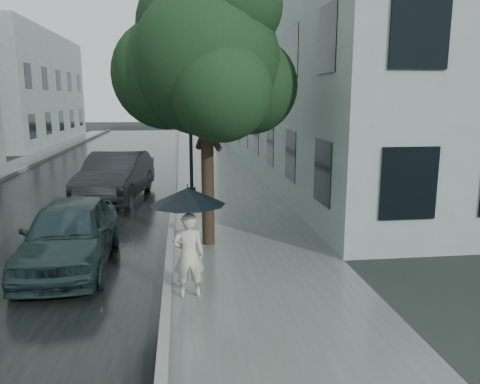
{
  "coord_description": "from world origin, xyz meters",
  "views": [
    {
      "loc": [
        -1.28,
        -7.36,
        3.31
      ],
      "look_at": [
        -0.04,
        2.5,
        1.3
      ],
      "focal_mm": 35.0,
      "sensor_mm": 36.0,
      "label": 1
    }
  ],
  "objects": [
    {
      "name": "street_tree",
      "position": [
        -0.71,
        3.12,
        4.11
      ],
      "size": [
        4.16,
        3.78,
        6.14
      ],
      "color": "#332619",
      "rests_on": "ground"
    },
    {
      "name": "lamp_post",
      "position": [
        -1.09,
        8.95,
        2.8
      ],
      "size": [
        0.82,
        0.47,
        4.88
      ],
      "rotation": [
        0.0,
        0.0,
        0.32
      ],
      "color": "black",
      "rests_on": "ground"
    },
    {
      "name": "kerb_near",
      "position": [
        -1.57,
        12.0,
        0.07
      ],
      "size": [
        0.15,
        60.0,
        0.15
      ],
      "primitive_type": "cube",
      "color": "slate",
      "rests_on": "ground"
    },
    {
      "name": "building_near",
      "position": [
        5.47,
        19.5,
        4.5
      ],
      "size": [
        7.02,
        36.0,
        9.0
      ],
      "color": "#909D98",
      "rests_on": "ground"
    },
    {
      "name": "umbrella",
      "position": [
        -1.19,
        0.1,
        1.74
      ],
      "size": [
        1.58,
        1.58,
        1.0
      ],
      "rotation": [
        0.0,
        0.0,
        0.34
      ],
      "color": "black",
      "rests_on": "ground"
    },
    {
      "name": "pedestrian",
      "position": [
        -1.2,
        0.12,
        0.74
      ],
      "size": [
        0.55,
        0.38,
        1.45
      ],
      "primitive_type": "imported",
      "rotation": [
        0.0,
        0.0,
        3.2
      ],
      "color": "beige",
      "rests_on": "sidewalk"
    },
    {
      "name": "car_far",
      "position": [
        -3.44,
        8.2,
        0.78
      ],
      "size": [
        2.25,
        4.9,
        1.56
      ],
      "primitive_type": "imported",
      "rotation": [
        0.0,
        0.0,
        -0.13
      ],
      "color": "#272A2D",
      "rests_on": "ground"
    },
    {
      "name": "ground",
      "position": [
        0.0,
        0.0,
        0.0
      ],
      "size": [
        120.0,
        120.0,
        0.0
      ],
      "primitive_type": "plane",
      "color": "black",
      "rests_on": "ground"
    },
    {
      "name": "building_far_b",
      "position": [
        -13.77,
        30.0,
        4.0
      ],
      "size": [
        7.02,
        18.0,
        8.0
      ],
      "color": "#909D98",
      "rests_on": "ground"
    },
    {
      "name": "car_near",
      "position": [
        -3.5,
        1.87,
        0.69
      ],
      "size": [
        1.71,
        4.03,
        1.36
      ],
      "primitive_type": "imported",
      "rotation": [
        0.0,
        0.0,
        0.03
      ],
      "color": "#1C2E30",
      "rests_on": "ground"
    },
    {
      "name": "sidewalk",
      "position": [
        0.25,
        12.0,
        0.0
      ],
      "size": [
        3.5,
        60.0,
        0.01
      ],
      "primitive_type": "cube",
      "color": "slate",
      "rests_on": "ground"
    },
    {
      "name": "asphalt_road",
      "position": [
        -5.08,
        12.0,
        0.0
      ],
      "size": [
        6.85,
        60.0,
        0.0
      ],
      "primitive_type": "cube",
      "color": "black",
      "rests_on": "ground"
    }
  ]
}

